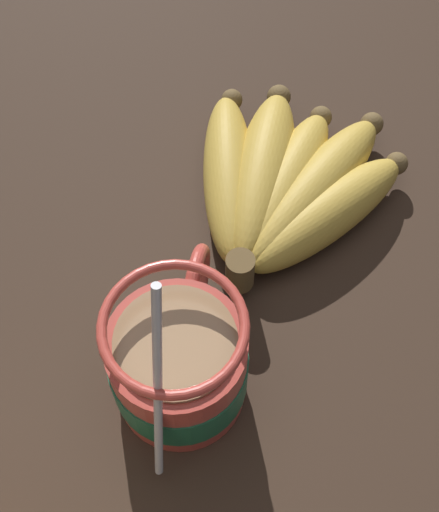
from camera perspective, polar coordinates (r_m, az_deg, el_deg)
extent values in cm
cube|color=#332319|center=(51.68, -1.56, -5.41)|extent=(138.62, 138.62, 3.50)
cylinder|color=#B23D33|center=(44.49, -3.83, -8.80)|extent=(8.39, 8.39, 7.61)
cylinder|color=#195638|center=(44.83, -3.81, -8.97)|extent=(8.59, 8.59, 3.44)
torus|color=#B23D33|center=(45.53, -2.44, -2.38)|extent=(5.62, 0.90, 5.62)
cylinder|color=#997551|center=(40.89, -4.15, -6.79)|extent=(7.19, 7.19, 0.40)
torus|color=#B23D33|center=(38.95, -4.35, -5.54)|extent=(8.39, 8.39, 0.60)
cylinder|color=#B2B2B7|center=(38.07, -5.60, -10.69)|extent=(4.84, 0.50, 15.96)
ellipsoid|color=#B2B2B7|center=(46.18, -4.09, -11.50)|extent=(3.00, 2.00, 0.80)
cylinder|color=brown|center=(48.37, 1.64, -1.22)|extent=(2.00, 2.00, 3.00)
ellipsoid|color=#B79338|center=(52.45, 8.58, 3.33)|extent=(13.75, 12.29, 3.90)
sphere|color=brown|center=(56.20, 13.97, 7.20)|extent=(1.75, 1.75, 1.75)
ellipsoid|color=#B79338|center=(53.38, 7.55, 5.17)|extent=(16.43, 10.92, 4.08)
sphere|color=brown|center=(58.16, 12.08, 10.29)|extent=(1.84, 1.84, 1.84)
ellipsoid|color=#B79338|center=(53.48, 5.31, 5.54)|extent=(15.44, 7.27, 3.91)
sphere|color=brown|center=(58.05, 8.11, 10.94)|extent=(1.76, 1.76, 1.76)
ellipsoid|color=#B79338|center=(53.80, 3.41, 6.55)|extent=(15.82, 4.40, 4.30)
sphere|color=brown|center=(58.86, 4.77, 12.57)|extent=(1.93, 1.93, 1.93)
ellipsoid|color=#B79338|center=(53.87, 1.26, 6.38)|extent=(15.82, 7.11, 3.84)
sphere|color=brown|center=(58.77, 0.99, 12.39)|extent=(1.73, 1.73, 1.73)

